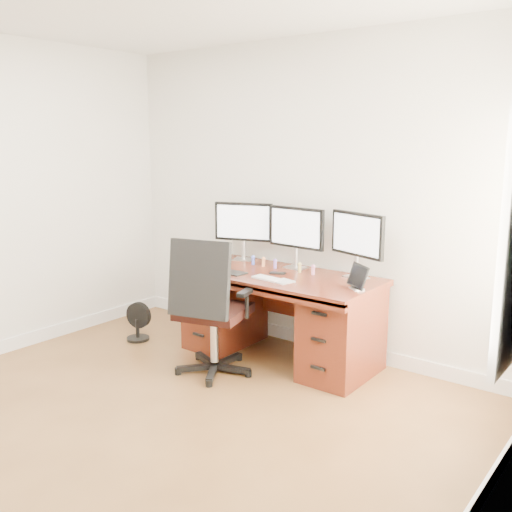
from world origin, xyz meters
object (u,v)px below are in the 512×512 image
Objects in this scene: floor_fan at (137,322)px; keyboard at (267,278)px; monitor_center at (296,230)px; office_chair at (211,330)px; desk at (280,313)px.

keyboard is at bearing -4.85° from floor_fan.
monitor_center is (1.31, 0.68, 0.91)m from floor_fan.
monitor_center is 0.58m from keyboard.
monitor_center is (0.23, 0.85, 0.72)m from office_chair.
monitor_center is at bearing 59.64° from office_chair.
keyboard is (0.04, -0.48, -0.33)m from monitor_center.
desk is at bearing -86.67° from monitor_center.
monitor_center is (-0.00, 0.24, 0.68)m from desk.
floor_fan is at bearing 155.91° from office_chair.
desk is 6.86× the size of keyboard.
monitor_center is at bearing 90.02° from desk.
office_chair is (-0.23, -0.61, -0.03)m from desk.
keyboard reaches higher than desk.
keyboard is (0.04, -0.24, 0.36)m from desk.
floor_fan is 0.65× the size of monitor_center.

